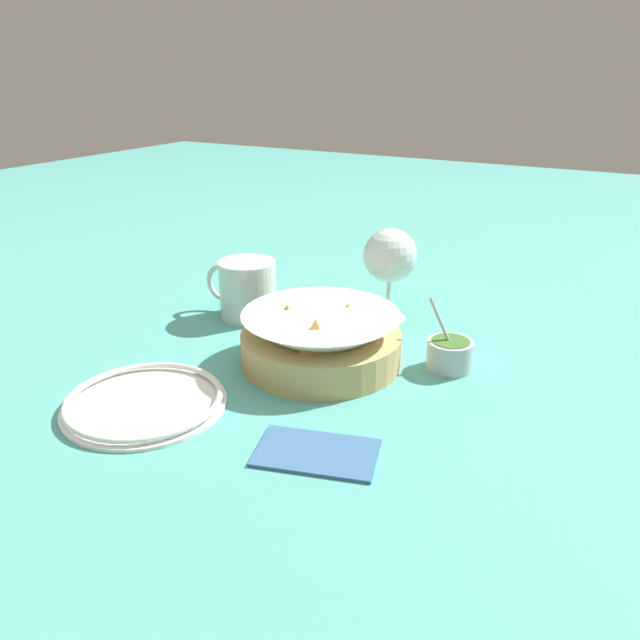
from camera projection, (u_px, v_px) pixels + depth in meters
The scene contains 7 objects.
ground_plane at pixel (343, 368), 0.88m from camera, with size 4.00×4.00×0.00m, color teal.
food_basket at pixel (320, 341), 0.88m from camera, with size 0.23×0.23×0.09m.
sauce_cup at pixel (450, 353), 0.87m from camera, with size 0.07×0.06×0.10m.
wine_glass at pixel (390, 258), 1.01m from camera, with size 0.09×0.09×0.15m.
beer_mug at pixel (247, 291), 1.04m from camera, with size 0.13×0.09×0.10m.
side_plate at pixel (144, 401), 0.78m from camera, with size 0.20×0.20×0.01m.
napkin at pixel (317, 451), 0.68m from camera, with size 0.15×0.11×0.01m.
Camera 1 is at (-0.35, 0.70, 0.40)m, focal length 35.00 mm.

